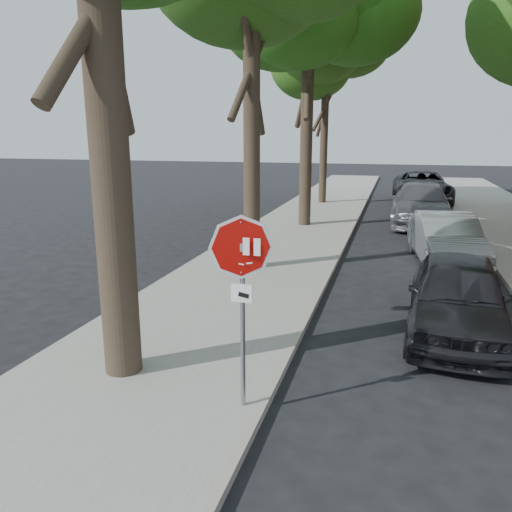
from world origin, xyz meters
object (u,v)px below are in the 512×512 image
(tree_mid_b, at_px, (309,15))
(car_b, at_px, (446,239))
(stop_sign, at_px, (242,276))
(car_d, at_px, (422,187))
(car_a, at_px, (458,296))
(car_c, at_px, (421,204))
(tree_far, at_px, (326,63))

(tree_mid_b, bearing_deg, car_b, -44.07)
(stop_sign, relative_size, car_d, 0.42)
(car_b, bearing_deg, car_a, -99.73)
(tree_mid_b, relative_size, car_a, 2.38)
(stop_sign, bearing_deg, car_b, 70.43)
(stop_sign, xyz_separation_m, car_c, (2.86, 16.10, -1.10))
(car_c, bearing_deg, car_a, -88.32)
(tree_far, distance_m, car_c, 9.48)
(stop_sign, bearing_deg, car_d, 82.18)
(tree_mid_b, bearing_deg, car_a, -65.27)
(tree_mid_b, bearing_deg, car_d, 61.19)
(tree_mid_b, distance_m, car_c, 8.72)
(tree_far, xyz_separation_m, car_d, (5.19, 1.90, -6.35))
(tree_far, distance_m, car_d, 8.42)
(stop_sign, xyz_separation_m, car_b, (3.30, 9.28, -1.22))
(car_b, bearing_deg, tree_mid_b, 128.75)
(car_c, height_order, car_d, car_d)
(car_a, height_order, car_c, car_c)
(car_a, relative_size, car_c, 0.75)
(stop_sign, relative_size, tree_far, 0.28)
(stop_sign, height_order, car_a, stop_sign)
(tree_far, bearing_deg, car_d, 20.14)
(stop_sign, relative_size, car_c, 0.45)
(stop_sign, distance_m, car_b, 9.93)
(car_d, bearing_deg, tree_mid_b, -121.81)
(car_c, distance_m, car_d, 6.95)
(stop_sign, bearing_deg, tree_far, 95.46)
(stop_sign, height_order, tree_far, tree_far)
(car_c, bearing_deg, car_d, 88.28)
(tree_far, bearing_deg, car_a, -73.70)
(car_b, height_order, car_c, car_c)
(car_a, bearing_deg, car_d, 93.56)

